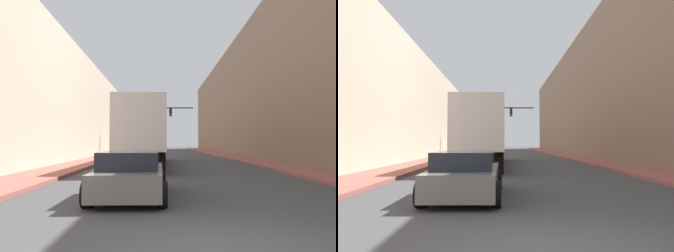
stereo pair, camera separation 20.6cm
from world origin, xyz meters
TOP-DOWN VIEW (x-y plane):
  - sidewalk_right at (6.33, 30.00)m, footprint 2.48×80.00m
  - sidewalk_left at (-6.33, 30.00)m, footprint 2.48×80.00m
  - building_right at (10.57, 30.00)m, footprint 6.00×80.00m
  - building_left at (-10.57, 30.00)m, footprint 6.00×80.00m
  - semi_truck at (-1.95, 17.43)m, footprint 2.57×14.29m
  - sedan_car at (-1.78, 5.04)m, footprint 2.02×4.34m
  - traffic_signal_gantry at (-2.93, 32.84)m, footprint 7.78×0.35m

SIDE VIEW (x-z plane):
  - sidewalk_right at x=6.33m, z-range 0.00..0.15m
  - sidewalk_left at x=-6.33m, z-range 0.00..0.15m
  - sedan_car at x=-1.78m, z-range -0.02..1.28m
  - semi_truck at x=-1.95m, z-range 0.27..4.09m
  - traffic_signal_gantry at x=-2.93m, z-range 1.19..6.92m
  - building_left at x=-10.57m, z-range 0.00..9.27m
  - building_right at x=10.57m, z-range 0.00..13.44m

